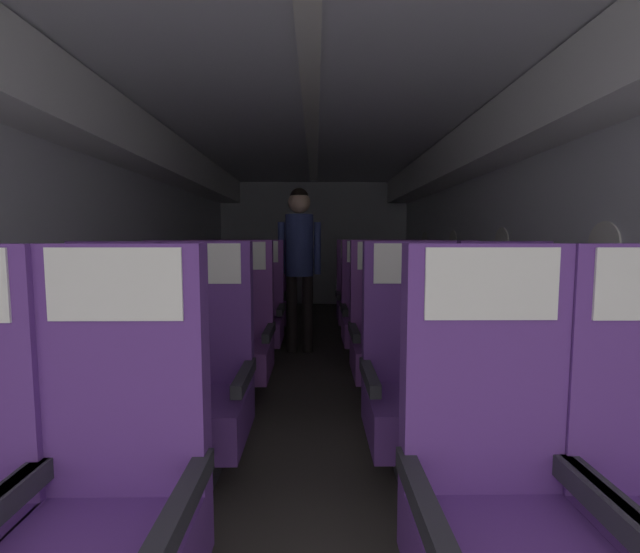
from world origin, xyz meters
TOP-DOWN VIEW (x-y plane):
  - ground at (0.00, 3.86)m, footprint 3.52×8.12m
  - fuselage_shell at (0.00, 4.12)m, footprint 3.40×7.77m
  - seat_a_left_aisle at (-0.51, 1.31)m, footprint 0.49×0.51m
  - seat_a_right_window at (0.52, 1.32)m, footprint 0.49×0.51m
  - seat_b_left_window at (-0.97, 2.26)m, footprint 0.49×0.51m
  - seat_b_left_aisle at (-0.52, 2.27)m, footprint 0.49×0.51m
  - seat_b_right_aisle at (0.98, 2.26)m, footprint 0.49×0.51m
  - seat_b_right_window at (0.50, 2.27)m, footprint 0.49×0.51m
  - seat_c_left_window at (-0.97, 3.21)m, footprint 0.49×0.51m
  - seat_c_left_aisle at (-0.51, 3.22)m, footprint 0.49×0.51m
  - seat_c_right_aisle at (0.97, 3.19)m, footprint 0.49×0.51m
  - seat_c_right_window at (0.52, 3.22)m, footprint 0.49×0.51m
  - seat_d_left_window at (-0.97, 4.14)m, footprint 0.49×0.51m
  - seat_d_left_aisle at (-0.51, 4.16)m, footprint 0.49×0.51m
  - seat_d_right_aisle at (0.98, 4.17)m, footprint 0.49×0.51m
  - seat_d_right_window at (0.51, 4.15)m, footprint 0.49×0.51m
  - seat_e_left_window at (-0.98, 5.12)m, footprint 0.49×0.51m
  - seat_e_left_aisle at (-0.52, 5.10)m, footprint 0.49×0.51m
  - seat_e_right_aisle at (0.98, 5.11)m, footprint 0.49×0.51m
  - seat_e_right_window at (0.51, 5.11)m, footprint 0.49×0.51m
  - flight_attendant at (-0.13, 4.52)m, footprint 0.43×0.28m

SIDE VIEW (x-z plane):
  - ground at x=0.00m, z-range -0.02..0.00m
  - seat_a_left_aisle at x=-0.51m, z-range -0.10..1.04m
  - seat_a_right_window at x=0.52m, z-range -0.10..1.04m
  - seat_b_left_window at x=-0.97m, z-range -0.10..1.04m
  - seat_b_left_aisle at x=-0.52m, z-range -0.10..1.04m
  - seat_b_right_aisle at x=0.98m, z-range -0.10..1.04m
  - seat_b_right_window at x=0.50m, z-range -0.10..1.04m
  - seat_c_left_window at x=-0.97m, z-range -0.10..1.04m
  - seat_c_left_aisle at x=-0.51m, z-range -0.10..1.04m
  - seat_c_right_aisle at x=0.97m, z-range -0.10..1.04m
  - seat_c_right_window at x=0.52m, z-range -0.10..1.04m
  - seat_d_left_window at x=-0.97m, z-range -0.10..1.04m
  - seat_d_left_aisle at x=-0.51m, z-range -0.10..1.04m
  - seat_d_right_aisle at x=0.98m, z-range -0.10..1.04m
  - seat_d_right_window at x=0.51m, z-range -0.10..1.04m
  - seat_e_left_window at x=-0.98m, z-range -0.10..1.04m
  - seat_e_left_aisle at x=-0.52m, z-range -0.10..1.04m
  - seat_e_right_aisle at x=0.98m, z-range -0.10..1.04m
  - seat_e_right_window at x=0.51m, z-range -0.10..1.04m
  - flight_attendant at x=-0.13m, z-range 0.20..1.86m
  - fuselage_shell at x=0.00m, z-range 0.49..2.68m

